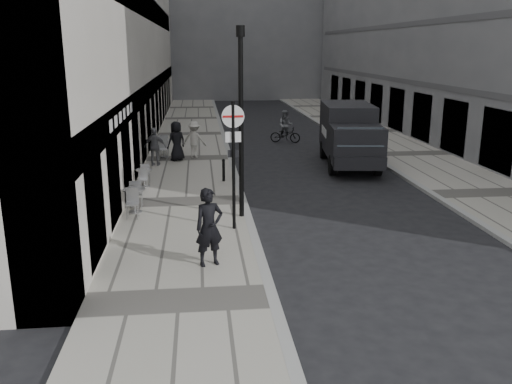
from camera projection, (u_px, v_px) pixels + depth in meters
ground at (294, 373)px, 9.08m from camera, size 120.00×120.00×0.00m
sidewalk at (189, 159)px, 26.15m from camera, size 4.00×60.00×0.12m
far_sidewalk at (408, 154)px, 27.27m from camera, size 4.00×60.00×0.12m
walking_man at (209, 227)px, 13.07m from camera, size 0.82×0.67×1.93m
sign_post at (233, 149)px, 15.35m from camera, size 0.64×0.10×3.72m
lamppost at (241, 114)px, 16.32m from camera, size 0.26×0.26×5.78m
bollard_near at (233, 170)px, 21.69m from camera, size 0.11×0.11×0.85m
bollard_far at (224, 171)px, 21.49m from camera, size 0.11×0.11×0.84m
panel_van at (349, 132)px, 24.66m from camera, size 2.86×6.07×2.76m
cyclist at (285, 130)px, 30.85m from camera, size 1.82×1.08×1.85m
pedestrian_a at (155, 147)px, 24.25m from camera, size 1.06×0.59×1.71m
pedestrian_b at (194, 139)px, 26.01m from camera, size 1.27×0.92×1.76m
pedestrian_c at (177, 141)px, 25.30m from camera, size 1.08×0.99×1.85m
cafe_table_near at (144, 176)px, 20.63m from camera, size 0.62×1.40×0.80m
cafe_table_mid at (134, 198)px, 17.39m from camera, size 0.72×1.63×0.93m
cafe_table_far at (164, 147)px, 26.25m from camera, size 0.77×1.74×0.99m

